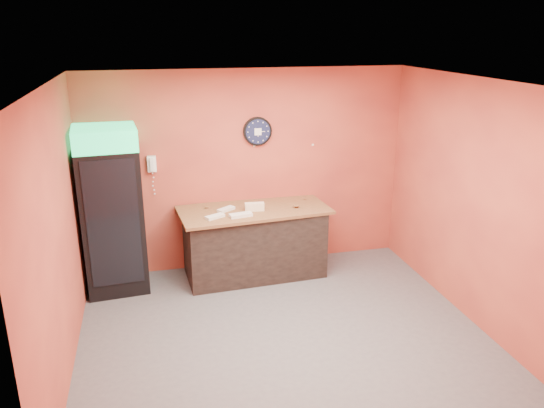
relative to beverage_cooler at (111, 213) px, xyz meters
name	(u,v)px	position (x,y,z in m)	size (l,w,h in m)	color
floor	(283,333)	(1.85, -1.60, -1.05)	(4.50, 4.50, 0.00)	#47474C
back_wall	(248,170)	(1.85, 0.40, 0.35)	(4.50, 0.02, 2.80)	#C05036
left_wall	(57,237)	(-0.40, -1.60, 0.35)	(0.02, 4.00, 2.80)	#C05036
right_wall	(473,202)	(4.10, -1.60, 0.35)	(0.02, 4.00, 2.80)	#C05036
ceiling	(285,83)	(1.85, -1.60, 1.75)	(4.50, 4.00, 0.02)	white
beverage_cooler	(111,213)	(0.00, 0.00, 0.00)	(0.82, 0.83, 2.16)	black
prep_counter	(254,243)	(1.85, -0.02, -0.59)	(1.86, 0.83, 0.93)	black
wall_clock	(258,131)	(2.00, 0.37, 0.90)	(0.40, 0.06, 0.40)	black
wall_phone	(152,164)	(0.55, 0.35, 0.53)	(0.12, 0.10, 0.21)	white
butcher_paper	(254,210)	(1.85, -0.02, -0.10)	(2.01, 0.92, 0.04)	brown
sub_roll_stack	(255,207)	(1.85, -0.10, -0.03)	(0.27, 0.11, 0.11)	beige
wrapped_sandwich_left	(215,217)	(1.29, -0.26, -0.06)	(0.26, 0.10, 0.04)	silver
wrapped_sandwich_mid	(241,215)	(1.63, -0.29, -0.06)	(0.30, 0.12, 0.04)	silver
wrapped_sandwich_right	(226,209)	(1.48, -0.01, -0.06)	(0.25, 0.10, 0.04)	silver
kitchen_tool	(261,204)	(1.97, 0.05, -0.05)	(0.07, 0.07, 0.07)	silver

